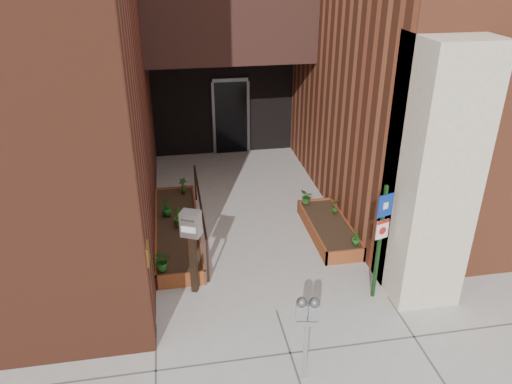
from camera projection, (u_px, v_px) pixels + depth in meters
ground at (276, 310)px, 8.40m from camera, size 80.00×80.00×0.00m
planter_left at (177, 231)px, 10.48m from camera, size 0.90×3.60×0.30m
planter_right at (329, 229)px, 10.53m from camera, size 0.80×2.20×0.30m
handrail at (200, 204)px, 10.24m from camera, size 0.04×3.34×0.90m
parking_meter at (307, 317)px, 6.63m from camera, size 0.32×0.18×1.40m
sign_post at (381, 231)px, 8.15m from camera, size 0.29×0.11×2.15m
payment_dropbox at (192, 235)px, 8.37m from camera, size 0.39×0.34×1.60m
shrub_left_a at (162, 260)px, 8.87m from camera, size 0.39×0.39×0.38m
shrub_left_b at (177, 217)px, 10.27m from camera, size 0.24×0.24×0.39m
shrub_left_c at (167, 206)px, 10.66m from camera, size 0.31×0.31×0.40m
shrub_left_d at (183, 186)px, 11.60m from camera, size 0.28×0.28×0.38m
shrub_right_a at (356, 237)px, 9.63m from camera, size 0.17×0.17×0.30m
shrub_right_b at (336, 206)px, 10.74m from camera, size 0.19×0.19×0.36m
shrub_right_c at (307, 197)px, 11.14m from camera, size 0.37×0.37×0.33m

